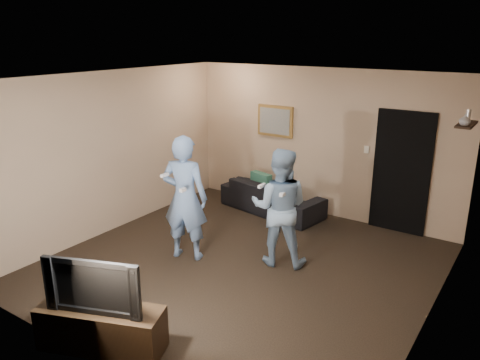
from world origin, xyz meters
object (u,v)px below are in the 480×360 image
Objects in this scene: sofa at (272,197)px; wii_player_right at (280,207)px; television at (97,283)px; wii_player_left at (185,198)px; tv_console at (102,328)px.

wii_player_right is at bearing 132.93° from sofa.
television is 0.56× the size of wii_player_left.
television reaches higher than sofa.
tv_console is 0.77× the size of wii_player_right.
wii_player_left is 1.09× the size of wii_player_right.
tv_console is 1.27× the size of television.
wii_player_right reaches higher than television.
wii_player_right is (1.20, 0.59, -0.07)m from wii_player_left.
sofa is 1.49× the size of tv_console.
sofa is 2.07m from wii_player_right.
wii_player_right is at bearing 57.40° from tv_console.
television is 2.22m from wii_player_left.
television reaches higher than tv_console.
television is at bearing 0.00° from tv_console.
wii_player_left is at bearing -153.71° from wii_player_right.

